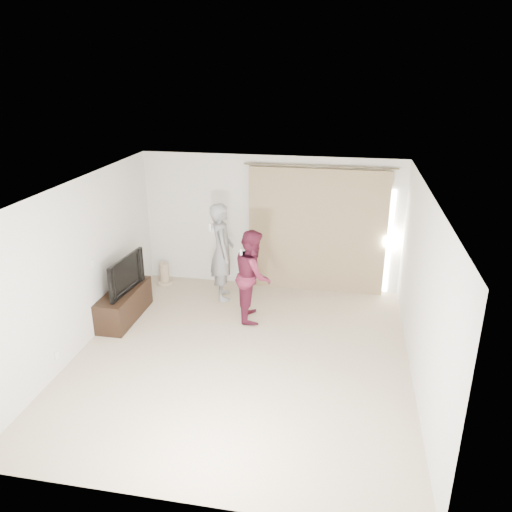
# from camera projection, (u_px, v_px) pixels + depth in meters

# --- Properties ---
(floor) EXTENTS (5.50, 5.50, 0.00)m
(floor) POSITION_uv_depth(u_px,v_px,m) (241.00, 357.00, 7.58)
(floor) COLOR tan
(floor) RESTS_ON ground
(wall_back) EXTENTS (5.00, 0.04, 2.60)m
(wall_back) POSITION_uv_depth(u_px,v_px,m) (270.00, 223.00, 9.64)
(wall_back) COLOR silver
(wall_back) RESTS_ON ground
(wall_left) EXTENTS (0.04, 5.50, 2.60)m
(wall_left) POSITION_uv_depth(u_px,v_px,m) (79.00, 267.00, 7.54)
(wall_left) COLOR silver
(wall_left) RESTS_ON ground
(ceiling) EXTENTS (5.00, 5.50, 0.01)m
(ceiling) POSITION_uv_depth(u_px,v_px,m) (239.00, 190.00, 6.65)
(ceiling) COLOR white
(ceiling) RESTS_ON wall_back
(curtain) EXTENTS (2.80, 0.11, 2.46)m
(curtain) POSITION_uv_depth(u_px,v_px,m) (317.00, 231.00, 9.45)
(curtain) COLOR #99855D
(curtain) RESTS_ON ground
(tv_console) EXTENTS (0.48, 1.37, 0.53)m
(tv_console) POSITION_uv_depth(u_px,v_px,m) (124.00, 304.00, 8.67)
(tv_console) COLOR black
(tv_console) RESTS_ON ground
(tv) EXTENTS (0.24, 1.09, 0.62)m
(tv) POSITION_uv_depth(u_px,v_px,m) (121.00, 274.00, 8.46)
(tv) COLOR black
(tv) RESTS_ON tv_console
(scratching_post) EXTENTS (0.33, 0.33, 0.44)m
(scratching_post) POSITION_uv_depth(u_px,v_px,m) (165.00, 275.00, 10.08)
(scratching_post) COLOR tan
(scratching_post) RESTS_ON ground
(person_man) EXTENTS (0.64, 0.78, 1.85)m
(person_man) POSITION_uv_depth(u_px,v_px,m) (222.00, 252.00, 9.22)
(person_man) COLOR gray
(person_man) RESTS_ON ground
(person_woman) EXTENTS (0.75, 0.88, 1.60)m
(person_woman) POSITION_uv_depth(u_px,v_px,m) (253.00, 275.00, 8.50)
(person_woman) COLOR #58182C
(person_woman) RESTS_ON ground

